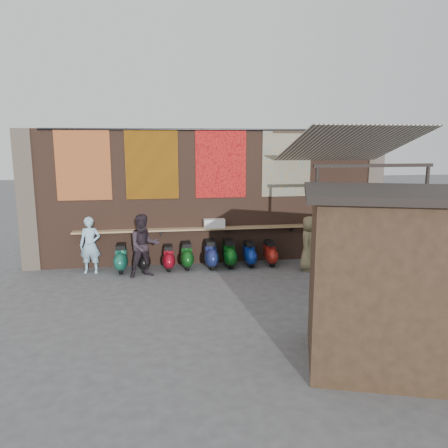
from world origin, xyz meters
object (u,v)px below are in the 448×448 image
(scooter_stool_4, at_px, (211,254))
(market_stall, at_px, (393,283))
(scooter_stool_3, at_px, (187,256))
(shopper_grey, at_px, (428,256))
(scooter_stool_1, at_px, (144,258))
(scooter_stool_6, at_px, (249,254))
(scooter_stool_7, at_px, (270,253))
(shopper_navy, at_px, (375,245))
(scooter_stool_0, at_px, (121,258))
(scooter_stool_2, at_px, (169,258))
(diner_left, at_px, (90,245))
(diner_right, at_px, (144,246))
(scooter_stool_5, at_px, (229,253))
(shelf_box, at_px, (214,223))
(shopper_tan, at_px, (309,243))

(scooter_stool_4, height_order, market_stall, market_stall)
(scooter_stool_3, distance_m, shopper_grey, 6.40)
(scooter_stool_1, height_order, scooter_stool_6, same)
(scooter_stool_7, xyz_separation_m, shopper_navy, (2.39, -1.74, 0.56))
(scooter_stool_0, relative_size, scooter_stool_6, 1.09)
(scooter_stool_2, distance_m, diner_left, 2.21)
(scooter_stool_0, xyz_separation_m, diner_right, (0.67, -0.59, 0.48))
(scooter_stool_5, distance_m, diner_left, 3.96)
(shelf_box, xyz_separation_m, scooter_stool_3, (-0.85, -0.26, -0.88))
(shelf_box, xyz_separation_m, scooter_stool_5, (0.40, -0.28, -0.86))
(shelf_box, distance_m, diner_right, 2.26)
(shelf_box, bearing_deg, scooter_stool_0, -173.44)
(shelf_box, height_order, scooter_stool_1, shelf_box)
(scooter_stool_2, distance_m, shopper_tan, 4.05)
(scooter_stool_7, xyz_separation_m, market_stall, (0.40, -6.08, 1.04))
(shelf_box, height_order, scooter_stool_0, shelf_box)
(scooter_stool_5, relative_size, scooter_stool_6, 1.10)
(scooter_stool_5, relative_size, diner_left, 0.52)
(scooter_stool_6, xyz_separation_m, scooter_stool_7, (0.63, -0.02, -0.00))
(scooter_stool_7, bearing_deg, scooter_stool_4, -179.05)
(scooter_stool_0, distance_m, scooter_stool_1, 0.64)
(scooter_stool_5, bearing_deg, scooter_stool_7, -0.88)
(scooter_stool_0, xyz_separation_m, market_stall, (4.75, -6.07, 1.00))
(scooter_stool_3, distance_m, scooter_stool_5, 1.25)
(shopper_navy, bearing_deg, scooter_stool_1, -39.76)
(scooter_stool_5, height_order, shopper_navy, shopper_navy)
(scooter_stool_2, bearing_deg, scooter_stool_4, -0.43)
(scooter_stool_7, distance_m, market_stall, 6.18)
(scooter_stool_2, distance_m, scooter_stool_3, 0.53)
(scooter_stool_4, relative_size, scooter_stool_6, 1.12)
(scooter_stool_0, xyz_separation_m, scooter_stool_5, (3.11, 0.03, 0.01))
(diner_left, height_order, market_stall, market_stall)
(scooter_stool_6, height_order, shopper_grey, shopper_grey)
(diner_left, bearing_deg, shelf_box, 11.23)
(scooter_stool_5, distance_m, shopper_grey, 5.31)
(scooter_stool_1, xyz_separation_m, scooter_stool_5, (2.47, 0.05, 0.04))
(scooter_stool_1, bearing_deg, diner_left, 178.79)
(scooter_stool_1, bearing_deg, market_stall, -55.80)
(scooter_stool_4, bearing_deg, scooter_stool_1, 179.95)
(scooter_stool_6, distance_m, market_stall, 6.27)
(scooter_stool_0, distance_m, diner_right, 1.01)
(scooter_stool_6, relative_size, market_stall, 0.27)
(shelf_box, relative_size, scooter_stool_3, 0.78)
(scooter_stool_6, relative_size, diner_left, 0.47)
(scooter_stool_1, height_order, scooter_stool_3, scooter_stool_3)
(scooter_stool_1, relative_size, scooter_stool_5, 0.91)
(shelf_box, relative_size, scooter_stool_1, 0.81)
(scooter_stool_5, xyz_separation_m, shopper_navy, (3.63, -1.76, 0.52))
(scooter_stool_7, bearing_deg, diner_left, 179.97)
(diner_left, distance_m, diner_right, 1.61)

